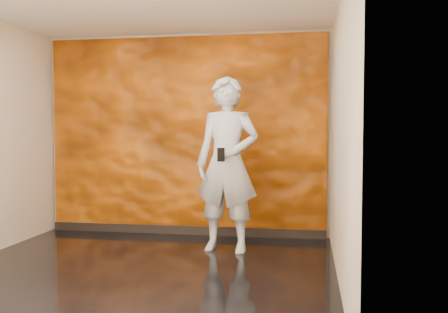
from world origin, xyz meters
The scene contains 5 objects.
room centered at (0.00, 0.00, 1.40)m, with size 4.02×4.02×2.81m.
feature_wall centered at (0.00, 1.96, 1.38)m, with size 3.90×0.06×2.75m, color orange.
baseboard centered at (0.00, 1.92, 0.06)m, with size 3.90×0.04×0.12m, color black.
man centered at (0.74, 1.09, 1.05)m, with size 0.77×0.50×2.10m, color #ACB1BC.
phone centered at (0.72, 0.78, 1.18)m, with size 0.09×0.02×0.16m, color black.
Camera 1 is at (1.71, -4.82, 1.46)m, focal length 40.00 mm.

